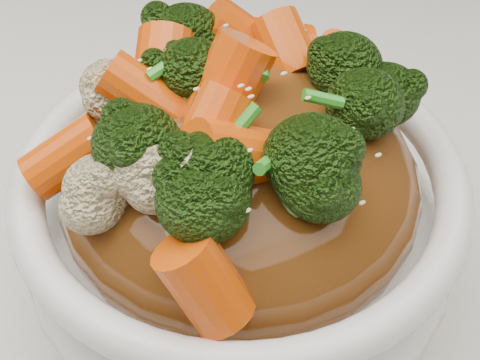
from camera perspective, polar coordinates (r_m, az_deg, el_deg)
tablecloth at (r=0.40m, az=-3.11°, el=-12.51°), size 1.20×0.80×0.04m
bowl at (r=0.37m, az=-0.00°, el=-3.52°), size 0.24×0.24×0.08m
sauce_base at (r=0.35m, az=0.00°, el=-0.34°), size 0.19×0.19×0.09m
carrots at (r=0.31m, az=0.00°, el=7.74°), size 0.19×0.19×0.05m
broccoli at (r=0.31m, az=0.00°, el=7.59°), size 0.19×0.19×0.04m
cauliflower at (r=0.31m, az=0.00°, el=7.30°), size 0.19×0.19×0.04m
scallions at (r=0.31m, az=0.00°, el=7.88°), size 0.14×0.14×0.02m
sesame_seeds at (r=0.31m, az=0.00°, el=7.88°), size 0.17×0.17×0.01m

